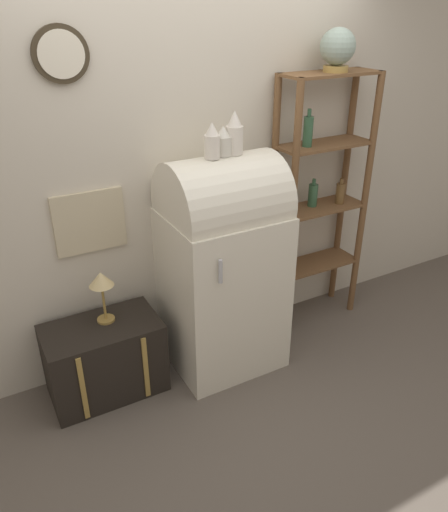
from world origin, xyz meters
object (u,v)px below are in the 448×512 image
suitcase_trunk (105,359)px  vase_right (235,134)px  refrigerator (223,263)px  vase_left (212,142)px  vase_center (223,142)px  globe (338,48)px  desk_lamp (101,283)px

suitcase_trunk → vase_right: 1.63m
refrigerator → suitcase_trunk: (-0.83, 0.07, -0.51)m
suitcase_trunk → vase_left: bearing=-6.1°
suitcase_trunk → vase_center: 1.56m
vase_center → refrigerator: bearing=-133.9°
refrigerator → vase_left: bearing=-170.4°
suitcase_trunk → vase_left: size_ratio=3.43×
vase_right → refrigerator: bearing=-173.0°
refrigerator → vase_left: vase_left is taller
globe → vase_center: (-0.90, -0.12, -0.47)m
suitcase_trunk → desk_lamp: desk_lamp is taller
globe → vase_right: 0.94m
vase_left → desk_lamp: size_ratio=0.60×
suitcase_trunk → vase_left: vase_left is taller
refrigerator → globe: 1.56m
vase_left → vase_center: (0.09, 0.02, -0.02)m
vase_left → vase_right: (0.16, 0.02, 0.02)m
desk_lamp → vase_right: bearing=-6.7°
vase_left → vase_center: size_ratio=1.21×
refrigerator → desk_lamp: size_ratio=4.28×
vase_left → vase_right: 0.16m
refrigerator → vase_left: 0.81m
globe → vase_right: globe is taller
desk_lamp → refrigerator: bearing=-8.2°
globe → vase_right: bearing=-171.7°
globe → vase_center: globe is taller
vase_left → vase_right: size_ratio=0.82×
refrigerator → desk_lamp: bearing=171.8°
refrigerator → vase_center: bearing=46.1°
vase_left → desk_lamp: bearing=169.9°
suitcase_trunk → vase_center: size_ratio=4.14×
refrigerator → vase_center: vase_center is taller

